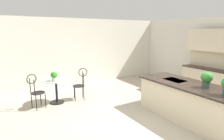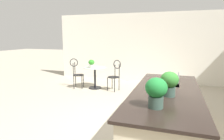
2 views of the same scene
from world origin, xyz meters
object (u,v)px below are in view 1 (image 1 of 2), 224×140
at_px(bistro_table, 56,89).
at_px(potted_plant_on_table, 54,76).
at_px(chair_near_window, 36,90).
at_px(potted_plant_counter_near, 207,79).
at_px(chair_by_island, 80,82).

relative_size(bistro_table, potted_plant_on_table, 2.86).
bearing_deg(chair_near_window, potted_plant_counter_near, 46.08).
height_order(chair_by_island, potted_plant_on_table, chair_by_island).
height_order(potted_plant_on_table, potted_plant_counter_near, potted_plant_counter_near).
xyz_separation_m(bistro_table, chair_by_island, (0.10, 0.76, 0.13)).
relative_size(potted_plant_on_table, potted_plant_counter_near, 0.76).
xyz_separation_m(bistro_table, potted_plant_on_table, (0.12, -0.07, 0.45)).
relative_size(chair_near_window, potted_plant_on_table, 3.72).
bearing_deg(bistro_table, chair_by_island, 82.12).
bearing_deg(potted_plant_counter_near, chair_by_island, -149.76).
xyz_separation_m(bistro_table, chair_near_window, (0.15, -0.62, 0.13)).
bearing_deg(chair_near_window, potted_plant_on_table, 93.48).
distance_m(bistro_table, potted_plant_counter_near, 4.20).
relative_size(chair_near_window, chair_by_island, 1.00).
xyz_separation_m(potted_plant_on_table, potted_plant_counter_near, (3.12, 2.65, 0.23)).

